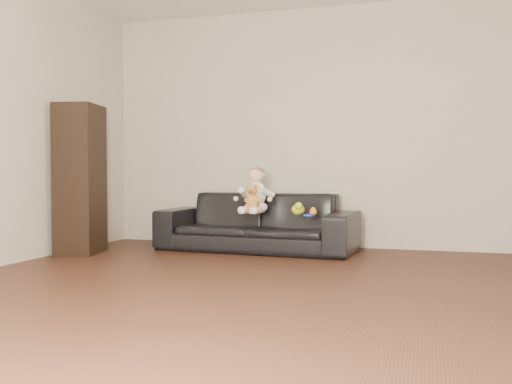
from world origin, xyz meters
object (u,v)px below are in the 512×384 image
(sofa, at_px, (257,222))
(cabinet, at_px, (80,179))
(toy_blue_disc, at_px, (309,215))
(toy_rattle, at_px, (313,212))
(toy_green, at_px, (298,210))
(baby, at_px, (256,193))
(teddy_bear, at_px, (252,197))

(sofa, distance_m, cabinet, 1.84)
(toy_blue_disc, bearing_deg, cabinet, -168.36)
(toy_rattle, distance_m, toy_blue_disc, 0.06)
(sofa, bearing_deg, toy_rattle, -14.69)
(toy_green, height_order, toy_blue_disc, toy_green)
(toy_rattle, bearing_deg, baby, 170.64)
(baby, distance_m, teddy_bear, 0.15)
(teddy_bear, relative_size, toy_rattle, 3.47)
(toy_blue_disc, bearing_deg, teddy_bear, -179.80)
(cabinet, relative_size, toy_rattle, 20.86)
(baby, relative_size, toy_green, 3.08)
(toy_green, bearing_deg, teddy_bear, -170.98)
(sofa, height_order, toy_rattle, sofa)
(sofa, relative_size, toy_green, 13.08)
(sofa, distance_m, toy_green, 0.53)
(baby, relative_size, teddy_bear, 1.94)
(cabinet, xyz_separation_m, baby, (1.65, 0.60, -0.14))
(cabinet, height_order, toy_rattle, cabinet)
(baby, distance_m, toy_blue_disc, 0.63)
(baby, height_order, toy_rattle, baby)
(baby, bearing_deg, toy_rattle, 5.27)
(baby, height_order, toy_blue_disc, baby)
(toy_rattle, relative_size, toy_blue_disc, 0.65)
(sofa, xyz_separation_m, teddy_bear, (0.03, -0.26, 0.27))
(toy_blue_disc, bearing_deg, toy_rattle, 50.57)
(teddy_bear, bearing_deg, toy_rattle, 21.48)
(toy_green, relative_size, toy_blue_disc, 1.43)
(sofa, xyz_separation_m, cabinet, (-1.63, -0.71, 0.44))
(toy_rattle, height_order, toy_blue_disc, toy_rattle)
(teddy_bear, bearing_deg, baby, 111.09)
(sofa, distance_m, toy_blue_disc, 0.66)
(teddy_bear, bearing_deg, toy_blue_disc, 17.39)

